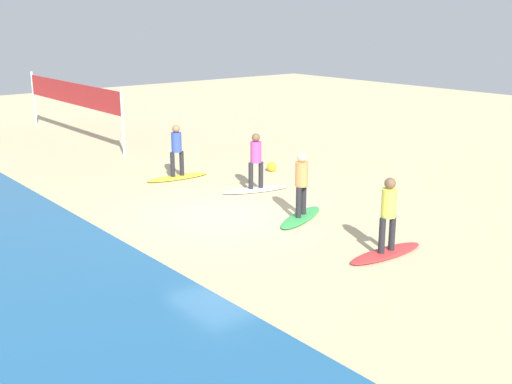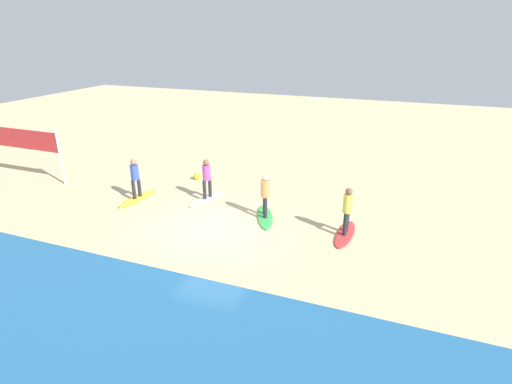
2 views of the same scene
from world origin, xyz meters
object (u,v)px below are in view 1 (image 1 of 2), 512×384
volleyball_net (72,96)px  surfer_green (302,180)px  surfer_white (256,157)px  surfer_yellow (177,147)px  surfboard_yellow (178,177)px  surfer_red (389,209)px  surfboard_green (301,217)px  surfboard_red (386,253)px  surfboard_white (256,190)px  beach_ball (272,167)px

volleyball_net → surfer_green: bearing=179.4°
surfer_green → surfer_white: bearing=-15.9°
surfer_yellow → surfer_green: bearing=-177.9°
surfer_green → volleyball_net: size_ratio=0.18×
surfer_white → surfboard_yellow: (2.73, 0.99, -0.99)m
surfer_red → surfboard_green: (3.02, -0.30, -0.99)m
surfboard_red → surfer_red: bearing=-87.7°
surfboard_green → surfboard_yellow: same height
surfer_red → surfboard_white: 5.99m
surfer_red → surfer_yellow: (8.54, -0.10, 0.00)m
surfboard_green → surfboard_white: size_ratio=1.00×
surfboard_red → surfer_green: 3.19m
surfer_white → surfboard_white: bearing=0.0°
surfboard_yellow → surfer_white: bearing=116.0°
surfer_red → surfer_green: (3.02, -0.30, 0.00)m
surfer_white → beach_ball: surfer_white is taller
surfer_green → surfer_white: same height
volleyball_net → beach_ball: (-9.84, -2.60, -1.63)m
surfer_red → surfer_white: (5.81, -1.10, 0.00)m
surfer_white → surfboard_yellow: 3.07m
surfer_red → surfer_yellow: 8.54m
surfboard_red → surfer_white: size_ratio=1.28×
surfboard_red → volleyball_net: volleyball_net is taller
surfer_green → surfer_yellow: bearing=2.1°
beach_ball → surfboard_white: bearing=128.6°
surfer_yellow → surfboard_red: bearing=179.3°
surfer_yellow → volleyball_net: (8.67, -0.36, 0.75)m
surfer_green → surfer_white: (2.79, -0.80, 0.00)m
surfer_red → surfboard_yellow: (8.54, -0.10, -0.99)m
beach_ball → surfer_white: bearing=128.6°
surfboard_white → beach_ball: bearing=-125.0°
surfer_yellow → beach_ball: size_ratio=5.04×
surfboard_red → surfboard_yellow: (8.54, -0.10, 0.00)m
surfboard_green → volleyball_net: 14.30m
surfboard_green → surfer_green: bearing=-0.0°
surfboard_green → volleyball_net: (14.19, -0.16, 1.74)m
surfboard_red → surfboard_yellow: 8.54m
beach_ball → surfer_green: bearing=147.6°
surfboard_green → surfer_white: size_ratio=1.28×
surfboard_green → surfboard_white: (2.79, -0.80, 0.00)m
surfboard_green → volleyball_net: volleyball_net is taller
surfer_yellow → volleyball_net: volleyball_net is taller
surfboard_red → surfboard_green: 3.03m
surfboard_white → surfer_white: size_ratio=1.28×
surfboard_red → beach_ball: (7.37, -3.06, 0.12)m
surfer_red → surfer_green: 3.03m
volleyball_net → surfboard_yellow: bearing=177.6°
surfer_white → surfer_yellow: size_ratio=1.00×
surfboard_green → beach_ball: (4.35, -2.76, 0.12)m
surfboard_green → surfboard_white: 2.90m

